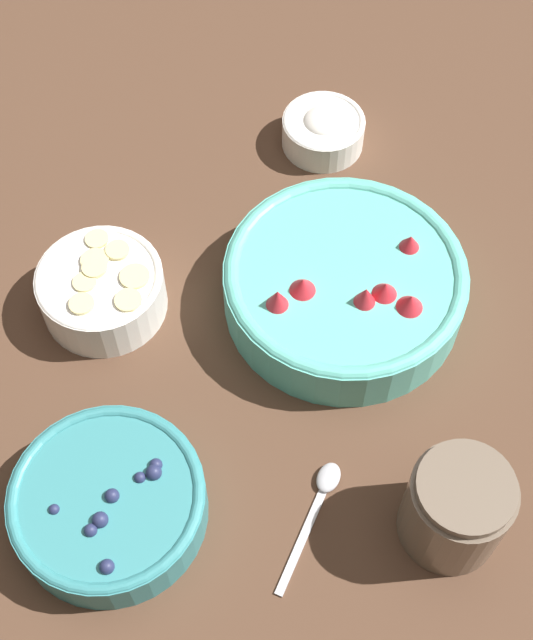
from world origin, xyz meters
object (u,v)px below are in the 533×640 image
object	(u,v)px
bowl_blueberries	(109,502)
bowl_strawberries	(345,284)
bowl_bananas	(102,288)
bowl_cream	(323,129)
jar_chocolate	(455,509)

from	to	relation	value
bowl_blueberries	bowl_strawberries	bearing A→B (deg)	-50.56
bowl_blueberries	bowl_bananas	size ratio (longest dim) A/B	1.36
bowl_strawberries	bowl_blueberries	bearing A→B (deg)	129.44
bowl_cream	bowl_bananas	bearing A→B (deg)	127.50
bowl_bananas	bowl_strawberries	bearing A→B (deg)	-96.07
bowl_strawberries	bowl_bananas	xyz separation A→B (m)	(0.03, 0.26, -0.00)
bowl_bananas	bowl_cream	world-z (taller)	bowl_bananas
bowl_strawberries	bowl_blueberries	distance (m)	0.33
jar_chocolate	bowl_cream	bearing A→B (deg)	4.91
bowl_strawberries	bowl_blueberries	xyz separation A→B (m)	(-0.21, 0.26, -0.01)
bowl_bananas	jar_chocolate	bearing A→B (deg)	-132.67
bowl_strawberries	jar_chocolate	xyz separation A→B (m)	(-0.26, -0.06, 0.01)
bowl_bananas	bowl_blueberries	bearing A→B (deg)	-179.84
bowl_strawberries	bowl_bananas	size ratio (longest dim) A/B	1.91
bowl_blueberries	bowl_cream	distance (m)	0.52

